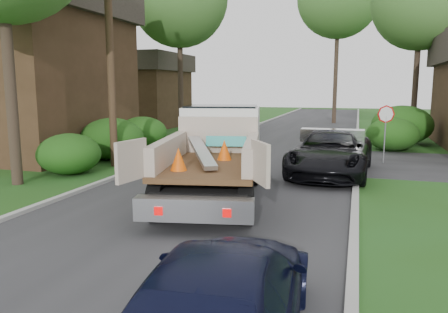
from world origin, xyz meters
TOP-DOWN VIEW (x-y plane):
  - ground at (0.00, 0.00)m, footprint 120.00×120.00m
  - road at (0.00, 10.00)m, footprint 8.00×90.00m
  - curb_left at (-4.10, 10.00)m, footprint 0.20×90.00m
  - curb_right at (4.10, 10.00)m, footprint 0.20×90.00m
  - stop_sign at (5.20, 9.00)m, footprint 0.71×0.32m
  - utility_pole at (-5.48, 4.98)m, footprint 2.42×1.25m
  - house_left_near at (-12.00, 7.00)m, footprint 9.72×8.64m
  - house_left_far at (-13.50, 22.00)m, footprint 7.56×7.56m
  - hedge_left_a at (-6.20, 3.00)m, footprint 2.34×2.34m
  - hedge_left_b at (-6.50, 6.50)m, footprint 2.86×2.86m
  - hedge_left_c at (-6.80, 10.00)m, footprint 2.60×2.60m
  - hedge_right_a at (5.80, 13.00)m, footprint 2.60×2.60m
  - hedge_right_b at (6.50, 16.00)m, footprint 3.38×3.38m
  - tree_right_far at (7.50, 20.00)m, footprint 6.00×6.00m
  - flatbed_truck at (-0.07, 2.06)m, footprint 4.15×7.34m
  - black_pickup at (3.17, 5.73)m, footprint 3.07×6.05m
  - navy_suv at (2.60, -6.00)m, footprint 2.34×4.98m

SIDE VIEW (x-z plane):
  - ground at x=0.00m, z-range 0.00..0.00m
  - road at x=0.00m, z-range -0.01..0.01m
  - curb_left at x=-4.10m, z-range 0.00..0.12m
  - curb_right at x=4.10m, z-range 0.00..0.12m
  - navy_suv at x=2.60m, z-range 0.00..1.40m
  - hedge_left_a at x=-6.20m, z-range 0.00..1.53m
  - black_pickup at x=3.17m, z-range 0.00..1.64m
  - hedge_left_c at x=-6.80m, z-range 0.00..1.70m
  - hedge_right_a at x=5.80m, z-range 0.00..1.70m
  - hedge_left_b at x=-6.50m, z-range 0.00..1.87m
  - hedge_right_b at x=6.50m, z-range 0.00..2.21m
  - flatbed_truck at x=-0.07m, z-range 0.11..2.74m
  - stop_sign at x=5.20m, z-range 0.54..3.02m
  - house_left_far at x=-13.50m, z-range 0.05..6.05m
  - house_left_near at x=-12.00m, z-range 0.08..8.48m
  - utility_pole at x=-5.48m, z-range 0.17..10.17m
  - tree_right_far at x=7.50m, z-range 2.73..14.23m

